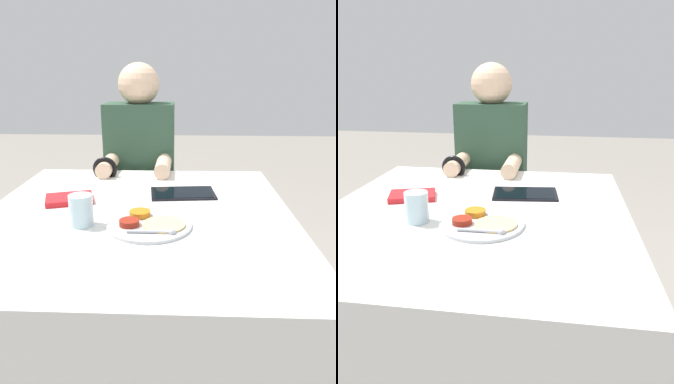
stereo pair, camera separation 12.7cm
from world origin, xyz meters
TOP-DOWN VIEW (x-y plane):
  - ground_plane at (0.00, 0.00)m, footprint 12.00×12.00m
  - dining_table at (0.00, 0.00)m, footprint 1.03×1.10m
  - thali_tray at (0.05, -0.12)m, footprint 0.26×0.26m
  - red_notebook at (-0.26, 0.10)m, footprint 0.19×0.16m
  - tablet_device at (0.15, 0.20)m, footprint 0.26×0.18m
  - person_diner at (-0.07, 0.70)m, footprint 0.35×0.43m
  - drinking_glass at (-0.16, -0.12)m, footprint 0.07×0.07m

SIDE VIEW (x-z plane):
  - ground_plane at x=0.00m, z-range 0.00..0.00m
  - dining_table at x=0.00m, z-range 0.00..0.74m
  - person_diner at x=-0.07m, z-range -0.03..1.21m
  - tablet_device at x=0.15m, z-range 0.74..0.75m
  - thali_tray at x=0.05m, z-range 0.74..0.76m
  - red_notebook at x=-0.26m, z-range 0.74..0.76m
  - drinking_glass at x=-0.16m, z-range 0.74..0.84m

